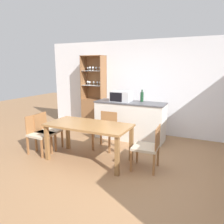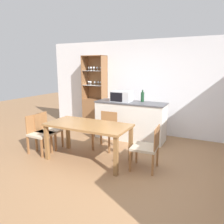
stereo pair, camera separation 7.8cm
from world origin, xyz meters
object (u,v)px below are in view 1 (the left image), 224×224
dining_chair_head_far (106,130)px  wine_bottle (142,97)px  microwave (121,96)px  dining_chair_side_right_far (148,147)px  dining_chair_side_left_near (40,134)px  dining_chair_side_left_far (47,131)px  display_cabinet (94,108)px  dining_table (89,129)px

dining_chair_head_far → wine_bottle: size_ratio=2.72×
microwave → dining_chair_side_right_far: bearing=-51.4°
dining_chair_side_left_near → microwave: 2.16m
dining_chair_head_far → dining_chair_side_left_far: size_ratio=1.00×
display_cabinet → wine_bottle: (1.59, -0.33, 0.47)m
dining_table → dining_chair_side_right_far: dining_chair_side_right_far is taller
dining_chair_side_left_near → dining_chair_side_left_far: size_ratio=1.00×
display_cabinet → wine_bottle: bearing=-11.7°
dining_chair_side_left_far → dining_chair_side_left_near: bearing=-4.4°
display_cabinet → dining_chair_side_left_far: 1.99m
dining_chair_head_far → wine_bottle: 1.33m
dining_chair_side_right_far → microwave: bearing=34.9°
display_cabinet → dining_chair_head_far: 1.75m
dining_chair_side_left_near → wine_bottle: bearing=140.8°
dining_chair_side_left_far → wine_bottle: wine_bottle is taller
microwave → dining_table: bearing=-91.0°
display_cabinet → wine_bottle: display_cabinet is taller
dining_table → wine_bottle: bearing=73.9°
display_cabinet → dining_chair_side_left_near: (-0.08, -2.22, -0.20)m
dining_table → microwave: microwave is taller
dining_chair_head_far → dining_chair_side_right_far: same height
dining_chair_side_left_near → dining_chair_side_right_far: size_ratio=1.00×
display_cabinet → microwave: bearing=-26.3°
display_cabinet → dining_chair_head_far: size_ratio=2.61×
display_cabinet → microwave: size_ratio=4.24×
dining_chair_side_right_far → wine_bottle: size_ratio=2.72×
display_cabinet → dining_chair_side_left_far: (-0.08, -1.98, -0.20)m
dining_chair_head_far → microwave: 1.05m
dining_chair_side_left_far → dining_chair_side_right_far: size_ratio=1.00×
dining_chair_side_left_near → dining_chair_side_left_far: bearing=-177.6°
wine_bottle → dining_chair_side_left_near: bearing=-131.6°
dining_chair_side_left_near → microwave: size_ratio=1.62×
display_cabinet → dining_table: (1.09, -2.10, 0.03)m
dining_table → dining_chair_side_left_near: 1.19m
dining_chair_side_right_far → wine_bottle: (-0.66, 1.64, 0.67)m
dining_chair_side_left_near → wine_bottle: 2.61m
display_cabinet → dining_chair_head_far: display_cabinet is taller
dining_chair_side_right_far → microwave: size_ratio=1.62×
dining_chair_head_far → dining_chair_side_right_far: bearing=150.6°
display_cabinet → dining_table: display_cabinet is taller
dining_table → dining_chair_head_far: size_ratio=2.01×
dining_chair_side_right_far → dining_chair_side_left_far: bearing=86.4°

